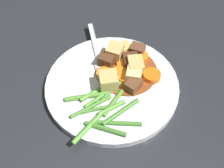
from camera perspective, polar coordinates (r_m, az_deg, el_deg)
name	(u,v)px	position (r m, az deg, el deg)	size (l,w,h in m)	color
ground_plane	(112,88)	(0.62, 0.00, -0.79)	(3.00, 3.00, 0.00)	#26282D
dinner_plate	(112,86)	(0.62, 0.00, -0.40)	(0.26, 0.26, 0.01)	white
stew_sauce	(125,70)	(0.63, 2.41, 2.46)	(0.12, 0.12, 0.00)	brown
carrot_slice_0	(152,76)	(0.62, 7.15, 1.47)	(0.03, 0.03, 0.01)	orange
carrot_slice_1	(123,65)	(0.64, 2.00, 3.50)	(0.03, 0.03, 0.01)	orange
carrot_slice_2	(128,57)	(0.65, 2.90, 4.81)	(0.03, 0.03, 0.01)	orange
carrot_slice_3	(120,71)	(0.63, 1.41, 2.32)	(0.03, 0.03, 0.01)	orange
carrot_slice_4	(124,78)	(0.62, 2.18, 1.13)	(0.02, 0.02, 0.01)	orange
carrot_slice_5	(141,57)	(0.65, 5.25, 4.89)	(0.03, 0.03, 0.01)	orange
carrot_slice_6	(105,74)	(0.62, -1.21, 1.72)	(0.04, 0.04, 0.01)	orange
potato_chunk_0	(125,48)	(0.66, 2.31, 6.44)	(0.02, 0.03, 0.02)	#DBBC6B
potato_chunk_1	(107,80)	(0.60, -0.90, 0.64)	(0.03, 0.03, 0.03)	#DBBC6B
potato_chunk_2	(136,66)	(0.63, 4.25, 3.23)	(0.03, 0.04, 0.03)	#DBBC6B
potato_chunk_3	(134,75)	(0.61, 3.93, 1.54)	(0.03, 0.03, 0.03)	#EAD68C
potato_chunk_4	(115,52)	(0.65, 0.54, 5.69)	(0.03, 0.03, 0.03)	#DBBC6B
meat_chunk_0	(133,85)	(0.60, 3.85, -0.18)	(0.02, 0.03, 0.02)	brown
meat_chunk_1	(137,50)	(0.66, 4.55, 6.05)	(0.02, 0.03, 0.02)	brown
meat_chunk_2	(107,60)	(0.64, -0.92, 4.26)	(0.03, 0.03, 0.03)	#56331E
meat_chunk_3	(131,61)	(0.64, 3.41, 4.19)	(0.03, 0.03, 0.02)	#4C2B19
green_bean_0	(118,123)	(0.56, 1.06, -7.01)	(0.01, 0.01, 0.08)	#4C8E33
green_bean_1	(101,96)	(0.59, -1.96, -2.20)	(0.01, 0.01, 0.07)	#599E38
green_bean_2	(99,90)	(0.60, -2.34, -1.07)	(0.01, 0.01, 0.08)	#66AD42
green_bean_3	(121,112)	(0.57, 1.59, -5.00)	(0.01, 0.01, 0.08)	#4C8E33
green_bean_4	(113,103)	(0.58, 0.21, -3.41)	(0.01, 0.01, 0.07)	#599E38
green_bean_5	(102,108)	(0.58, -1.88, -4.31)	(0.01, 0.01, 0.08)	#4C8E33
green_bean_6	(112,108)	(0.58, -0.07, -4.30)	(0.01, 0.01, 0.05)	#66AD42
green_bean_7	(91,107)	(0.58, -3.78, -4.08)	(0.01, 0.01, 0.08)	#4C8E33
green_bean_8	(112,90)	(0.60, 0.05, -1.10)	(0.01, 0.01, 0.07)	#4C8E33
green_bean_9	(106,129)	(0.55, -1.12, -8.03)	(0.01, 0.01, 0.07)	#4C8E33
green_bean_10	(87,96)	(0.59, -4.47, -2.19)	(0.01, 0.01, 0.08)	#599E38
green_bean_11	(87,128)	(0.55, -4.45, -7.91)	(0.01, 0.01, 0.07)	#66AD42
fork	(97,54)	(0.66, -2.64, 5.36)	(0.12, 0.15, 0.00)	silver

